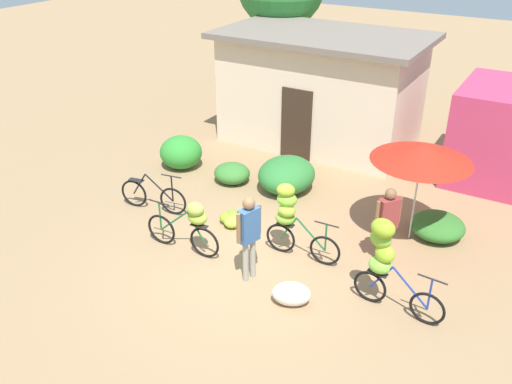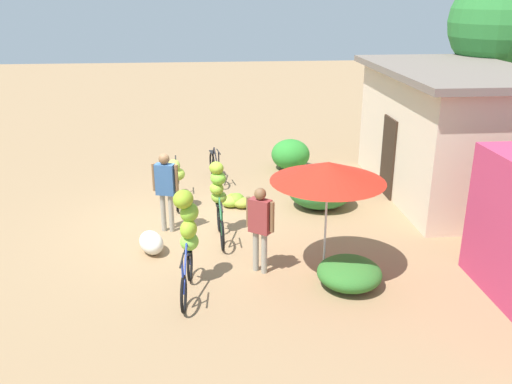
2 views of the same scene
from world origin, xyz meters
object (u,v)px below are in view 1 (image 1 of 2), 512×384
object	(u,v)px
bicycle_center_loaded	(291,215)
person_bystander	(388,218)
banana_pile_on_ground	(235,218)
bicycle_near_pile	(190,223)
bicycle_by_shop	(386,256)
building_low	(321,88)
produce_sack	(291,294)
market_umbrella	(422,153)
bicycle_leftmost	(153,196)
person_vendor	(249,230)

from	to	relation	value
bicycle_center_loaded	person_bystander	world-z (taller)	person_bystander
banana_pile_on_ground	person_bystander	bearing A→B (deg)	4.45
bicycle_near_pile	banana_pile_on_ground	distance (m)	1.52
bicycle_by_shop	building_low	bearing A→B (deg)	123.02
produce_sack	person_bystander	xyz separation A→B (m)	(0.98, 2.08, 0.79)
person_bystander	bicycle_near_pile	bearing A→B (deg)	-154.45
bicycle_by_shop	banana_pile_on_ground	xyz separation A→B (m)	(-3.73, 1.04, -0.90)
market_umbrella	banana_pile_on_ground	bearing A→B (deg)	-158.14
produce_sack	person_bystander	world-z (taller)	person_bystander
bicycle_center_loaded	bicycle_by_shop	size ratio (longest dim) A/B	0.91
banana_pile_on_ground	produce_sack	bearing A→B (deg)	-37.66
bicycle_near_pile	banana_pile_on_ground	bearing A→B (deg)	83.99
bicycle_leftmost	bicycle_by_shop	distance (m)	5.75
bicycle_near_pile	person_bystander	bearing A→B (deg)	25.55
market_umbrella	bicycle_by_shop	size ratio (longest dim) A/B	1.23
banana_pile_on_ground	produce_sack	xyz separation A→B (m)	(2.36, -1.82, 0.08)
building_low	bicycle_leftmost	size ratio (longest dim) A/B	3.42
bicycle_center_loaded	banana_pile_on_ground	distance (m)	1.84
bicycle_near_pile	market_umbrella	bearing A→B (deg)	37.47
person_bystander	building_low	bearing A→B (deg)	126.38
person_bystander	banana_pile_on_ground	bearing A→B (deg)	-175.55
bicycle_leftmost	produce_sack	bearing A→B (deg)	-17.76
market_umbrella	bicycle_center_loaded	size ratio (longest dim) A/B	1.34
bicycle_leftmost	bicycle_center_loaded	xyz separation A→B (m)	(3.56, -0.01, 0.56)
bicycle_near_pile	person_vendor	world-z (taller)	person_vendor
bicycle_near_pile	person_bystander	world-z (taller)	person_bystander
bicycle_by_shop	person_bystander	distance (m)	1.35
building_low	bicycle_by_shop	size ratio (longest dim) A/B	3.30
bicycle_center_loaded	produce_sack	xyz separation A→B (m)	(0.75, -1.37, -0.70)
market_umbrella	bicycle_by_shop	distance (m)	2.64
bicycle_by_shop	person_bystander	xyz separation A→B (m)	(-0.40, 1.30, -0.03)
market_umbrella	bicycle_near_pile	world-z (taller)	market_umbrella
bicycle_by_shop	banana_pile_on_ground	bearing A→B (deg)	164.46
bicycle_leftmost	bicycle_by_shop	world-z (taller)	bicycle_by_shop
market_umbrella	bicycle_by_shop	bearing A→B (deg)	-85.51
bicycle_leftmost	bicycle_near_pile	distance (m)	2.08
bicycle_center_loaded	person_bystander	bearing A→B (deg)	22.22
banana_pile_on_ground	produce_sack	world-z (taller)	produce_sack
market_umbrella	produce_sack	xyz separation A→B (m)	(-1.18, -3.24, -1.77)
bicycle_near_pile	bicycle_by_shop	distance (m)	3.91
bicycle_near_pile	produce_sack	xyz separation A→B (m)	(2.50, -0.41, -0.48)
bicycle_center_loaded	person_vendor	world-z (taller)	person_vendor
building_low	bicycle_near_pile	size ratio (longest dim) A/B	3.33
building_low	bicycle_by_shop	xyz separation A→B (m)	(4.19, -6.44, -0.58)
bicycle_near_pile	produce_sack	size ratio (longest dim) A/B	2.49
building_low	produce_sack	distance (m)	7.88
bicycle_by_shop	produce_sack	xyz separation A→B (m)	(-1.37, -0.78, -0.82)
building_low	banana_pile_on_ground	distance (m)	5.62
person_vendor	banana_pile_on_ground	bearing A→B (deg)	130.31
bicycle_center_loaded	bicycle_near_pile	bearing A→B (deg)	-151.35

